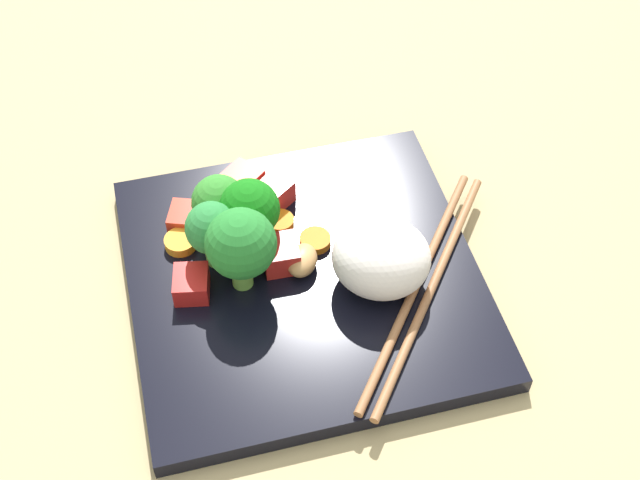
{
  "coord_description": "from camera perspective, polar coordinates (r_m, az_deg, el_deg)",
  "views": [
    {
      "loc": [
        -38.46,
        7.04,
        51.26
      ],
      "look_at": [
        1.17,
        -1.49,
        3.45
      ],
      "focal_mm": 48.43,
      "sensor_mm": 36.0,
      "label": 1
    }
  ],
  "objects": [
    {
      "name": "ground_plane",
      "position": [
        0.65,
        -1.06,
        -3.51
      ],
      "size": [
        110.0,
        110.0,
        2.0
      ],
      "primitive_type": "cube",
      "color": "tan"
    },
    {
      "name": "square_plate",
      "position": [
        0.64,
        -1.08,
        -2.58
      ],
      "size": [
        26.26,
        26.26,
        1.45
      ],
      "primitive_type": "cube",
      "rotation": [
        0.0,
        0.0,
        0.04
      ],
      "color": "black",
      "rests_on": "ground_plane"
    },
    {
      "name": "rice_mound",
      "position": [
        0.61,
        4.07,
        -1.18
      ],
      "size": [
        8.74,
        9.02,
        5.16
      ],
      "primitive_type": "ellipsoid",
      "rotation": [
        0.0,
        0.0,
        1.19
      ],
      "color": "white",
      "rests_on": "square_plate"
    },
    {
      "name": "broccoli_floret_0",
      "position": [
        0.62,
        -7.12,
        0.6
      ],
      "size": [
        3.83,
        3.83,
        5.98
      ],
      "color": "#66B046",
      "rests_on": "square_plate"
    },
    {
      "name": "broccoli_floret_1",
      "position": [
        0.63,
        -4.69,
        1.92
      ],
      "size": [
        4.48,
        4.48,
        6.23
      ],
      "color": "#61A546",
      "rests_on": "square_plate"
    },
    {
      "name": "broccoli_floret_2",
      "position": [
        0.59,
        -5.2,
        -0.6
      ],
      "size": [
        5.06,
        5.06,
        6.96
      ],
      "color": "#71B043",
      "rests_on": "square_plate"
    },
    {
      "name": "broccoli_floret_3",
      "position": [
        0.64,
        -6.69,
        2.44
      ],
      "size": [
        4.14,
        4.14,
        5.06
      ],
      "color": "#7AB859",
      "rests_on": "square_plate"
    },
    {
      "name": "carrot_slice_0",
      "position": [
        0.65,
        -9.2,
        -0.14
      ],
      "size": [
        3.23,
        3.23,
        0.78
      ],
      "primitive_type": "cylinder",
      "rotation": [
        0.0,
        0.0,
        5.84
      ],
      "color": "orange",
      "rests_on": "square_plate"
    },
    {
      "name": "carrot_slice_1",
      "position": [
        0.66,
        -2.66,
        1.23
      ],
      "size": [
        2.99,
        2.99,
        0.58
      ],
      "primitive_type": "cylinder",
      "rotation": [
        0.0,
        0.0,
        2.6
      ],
      "color": "orange",
      "rests_on": "square_plate"
    },
    {
      "name": "carrot_slice_2",
      "position": [
        0.65,
        -0.32,
        -0.03
      ],
      "size": [
        2.88,
        2.88,
        0.65
      ],
      "primitive_type": "cylinder",
      "rotation": [
        0.0,
        0.0,
        1.81
      ],
      "color": "orange",
      "rests_on": "square_plate"
    },
    {
      "name": "carrot_slice_3",
      "position": [
        0.67,
        -4.54,
        1.6
      ],
      "size": [
        3.38,
        3.38,
        0.46
      ],
      "primitive_type": "cylinder",
      "rotation": [
        0.0,
        0.0,
        5.66
      ],
      "color": "#F89A32",
      "rests_on": "square_plate"
    },
    {
      "name": "pepper_chunk_0",
      "position": [
        0.68,
        -5.11,
        3.8
      ],
      "size": [
        3.62,
        3.61,
        2.26
      ],
      "primitive_type": "cube",
      "rotation": [
        0.0,
        0.0,
        0.73
      ],
      "color": "red",
      "rests_on": "square_plate"
    },
    {
      "name": "pepper_chunk_1",
      "position": [
        0.63,
        -2.62,
        -0.97
      ],
      "size": [
        2.79,
        2.56,
        2.04
      ],
      "primitive_type": "cube",
      "rotation": [
        0.0,
        0.0,
        3.14
      ],
      "color": "red",
      "rests_on": "square_plate"
    },
    {
      "name": "pepper_chunk_2",
      "position": [
        0.62,
        -8.53,
        -2.66
      ],
      "size": [
        3.11,
        2.86,
        1.77
      ],
      "primitive_type": "cube",
      "rotation": [
        0.0,
        0.0,
        2.98
      ],
      "color": "red",
      "rests_on": "square_plate"
    },
    {
      "name": "pepper_chunk_3",
      "position": [
        0.67,
        -8.77,
        1.54
      ],
      "size": [
        3.34,
        3.35,
        1.24
      ],
      "primitive_type": "cube",
      "rotation": [
        0.0,
        0.0,
        5.97
      ],
      "color": "red",
      "rests_on": "square_plate"
    },
    {
      "name": "pepper_chunk_4",
      "position": [
        0.67,
        -3.06,
        3.14
      ],
      "size": [
        3.42,
        3.42,
        1.99
      ],
      "primitive_type": "cube",
      "rotation": [
        0.0,
        0.0,
        0.67
      ],
      "color": "red",
      "rests_on": "square_plate"
    },
    {
      "name": "chicken_piece_1",
      "position": [
        0.63,
        -0.76,
        -1.28
      ],
      "size": [
        3.65,
        3.26,
        1.68
      ],
      "primitive_type": "ellipsoid",
      "rotation": [
        0.0,
        0.0,
        2.71
      ],
      "color": "tan",
      "rests_on": "square_plate"
    },
    {
      "name": "chicken_piece_2",
      "position": [
        0.68,
        -7.03,
        3.09
      ],
      "size": [
        3.81,
        3.61,
        1.75
      ],
      "primitive_type": "ellipsoid",
      "rotation": [
        0.0,
        0.0,
        3.47
      ],
      "color": "#BB8547",
      "rests_on": "square_plate"
    },
    {
      "name": "chopstick_pair",
      "position": [
        0.63,
        6.9,
        -3.03
      ],
      "size": [
        19.87,
        14.83,
        0.64
      ],
      "rotation": [
        0.0,
        0.0,
        5.67
      ],
      "color": "#9E6842",
      "rests_on": "square_plate"
    }
  ]
}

